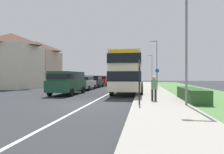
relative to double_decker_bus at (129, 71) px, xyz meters
name	(u,v)px	position (x,y,z in m)	size (l,w,h in m)	color
ground_plane	(88,105)	(-1.82, -8.06, -2.14)	(120.00, 120.00, 0.00)	#2D3033
lane_marking_centre	(110,93)	(-1.82, -0.06, -2.14)	(0.14, 60.00, 0.01)	silver
pavement_near_side	(155,95)	(2.38, -2.06, -2.08)	(3.20, 68.00, 0.12)	#9E998E
grass_verge_seaward	(208,96)	(6.68, -2.06, -2.10)	(6.00, 68.00, 0.08)	#517F42
roadside_hedge	(192,95)	(4.48, -6.07, -1.69)	(1.10, 4.35, 0.90)	#2D5128
double_decker_bus	(129,71)	(0.00, 0.00, 0.00)	(2.80, 10.06, 3.70)	beige
parked_van_dark_green	(68,81)	(-5.33, -2.48, -0.90)	(2.11, 5.00, 2.07)	#19472D
parked_car_silver	(85,82)	(-5.44, 3.19, -1.19)	(1.87, 4.29, 1.75)	#B7B7BC
parked_car_black	(95,81)	(-5.53, 8.33, -1.20)	(1.97, 4.27, 1.72)	black
parked_car_red	(102,80)	(-5.42, 13.25, -1.20)	(2.00, 4.20, 1.71)	#B21E1E
pedestrian_at_stop	(154,87)	(2.07, -6.61, -1.17)	(0.34, 0.34, 1.67)	#23232D
bus_stop_sign	(139,79)	(1.18, -8.30, -0.60)	(0.09, 0.52, 2.60)	black
cycle_route_sign	(157,78)	(3.06, 4.06, -0.71)	(0.44, 0.08, 2.52)	slate
street_lamp_near	(185,21)	(3.60, -8.16, 2.49)	(1.14, 0.20, 8.14)	slate
street_lamp_mid	(156,60)	(3.42, 11.22, 1.94)	(1.14, 0.20, 7.07)	slate
street_lamp_far	(152,67)	(3.55, 28.98, 1.77)	(1.14, 0.20, 6.75)	slate
house_terrace_far_side	(25,62)	(-16.31, 7.85, 1.62)	(6.60, 12.51, 7.53)	beige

